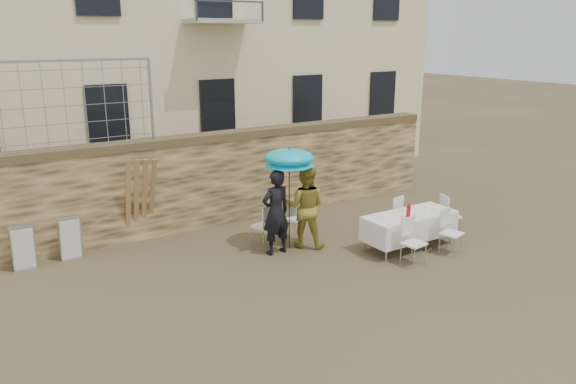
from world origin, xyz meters
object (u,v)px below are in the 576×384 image
couple_chair_right (290,219)px  chair_stack_right (69,237)px  umbrella (289,160)px  chair_stack_left (22,245)px  woman_dress (305,207)px  table_chair_front_right (452,232)px  banquet_table (410,216)px  table_chair_front_left (414,242)px  couple_chair_left (263,225)px  table_chair_side (450,215)px  man_suit (276,212)px  table_chair_back (391,215)px  soda_bottle (408,211)px

couple_chair_right → chair_stack_right: bearing=-3.0°
umbrella → chair_stack_left: (-5.06, 1.97, -1.50)m
woman_dress → table_chair_front_right: size_ratio=1.89×
banquet_table → table_chair_front_left: 0.99m
woman_dress → couple_chair_right: (-0.05, 0.55, -0.43)m
table_chair_front_left → couple_chair_left: bearing=121.2°
table_chair_side → chair_stack_right: bearing=85.2°
couple_chair_left → table_chair_front_right: bearing=122.1°
banquet_table → table_chair_front_left: (-0.60, -0.75, -0.25)m
umbrella → chair_stack_left: umbrella is taller
man_suit → umbrella: size_ratio=0.88×
table_chair_front_right → chair_stack_right: size_ratio=1.04×
couple_chair_left → table_chair_back: same height
chair_stack_right → table_chair_side: bearing=-22.6°
table_chair_front_left → chair_stack_right: (-5.78, 4.09, -0.02)m
table_chair_front_left → chair_stack_right: table_chair_front_left is taller
couple_chair_right → soda_bottle: 2.65m
table_chair_front_left → chair_stack_left: 7.84m
table_chair_side → chair_stack_left: (-8.68, 3.24, -0.02)m
chair_stack_left → table_chair_front_right: bearing=-27.7°
man_suit → chair_stack_left: (-4.66, 2.07, -0.45)m
soda_bottle → chair_stack_right: (-6.18, 3.49, -0.45)m
couple_chair_right → soda_bottle: bearing=147.0°
umbrella → table_chair_front_right: (2.72, -2.12, -1.48)m
woman_dress → banquet_table: bearing=-171.2°
table_chair_back → table_chair_side: size_ratio=1.00×
table_chair_front_right → table_chair_side: same height
banquet_table → table_chair_front_left: size_ratio=2.19×
woman_dress → umbrella: umbrella is taller
man_suit → table_chair_front_left: bearing=131.4°
banquet_table → table_chair_back: 0.86m
man_suit → woman_dress: size_ratio=1.00×
soda_bottle → woman_dress: bearing=139.7°
table_chair_back → chair_stack_right: size_ratio=1.04×
couple_chair_right → table_chair_front_left: 2.89m
woman_dress → table_chair_back: bearing=-149.8°
banquet_table → table_chair_front_right: size_ratio=2.19×
table_chair_front_right → chair_stack_left: table_chair_front_right is taller
woman_dress → table_chair_front_left: (1.27, -2.02, -0.43)m
umbrella → couple_chair_left: (-0.40, 0.45, -1.48)m
woman_dress → table_chair_front_right: 3.14m
umbrella → table_chair_front_left: size_ratio=2.16×
umbrella → table_chair_front_left: bearing=-52.6°
man_suit → couple_chair_left: (0.00, 0.55, -0.43)m
table_chair_side → chair_stack_left: 9.27m
woman_dress → table_chair_side: woman_dress is taller
banquet_table → table_chair_front_right: bearing=-56.3°
couple_chair_left → soda_bottle: bearing=122.4°
man_suit → chair_stack_right: 4.32m
table_chair_back → woman_dress: bearing=-25.8°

